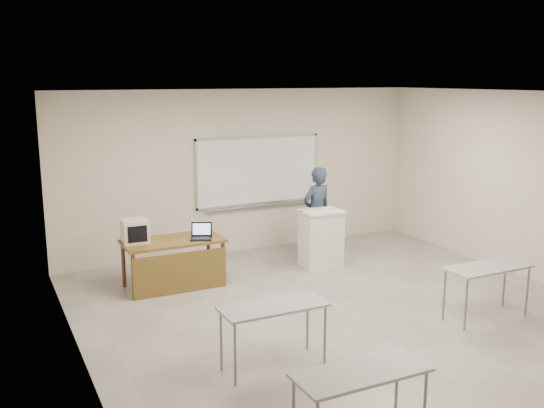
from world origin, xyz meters
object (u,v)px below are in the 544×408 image
crt_monitor (135,231)px  mouse (201,234)px  podium (321,238)px  laptop (200,235)px  presenter (317,212)px  whiteboard (258,172)px  instructor_desk (175,254)px  keyboard (312,210)px

crt_monitor → mouse: (1.04, -0.08, -0.15)m
podium → laptop: laptop is taller
podium → presenter: size_ratio=0.60×
whiteboard → presenter: whiteboard is taller
instructor_desk → mouse: (0.49, 0.16, 0.21)m
laptop → keyboard: size_ratio=0.76×
presenter → instructor_desk: bearing=1.6°
podium → presenter: (0.21, 0.52, 0.33)m
crt_monitor → whiteboard: bearing=27.2°
keyboard → podium: bearing=-30.3°
whiteboard → podium: whiteboard is taller
whiteboard → keyboard: (0.35, -1.39, -0.49)m
laptop → mouse: (0.09, 0.17, -0.04)m
laptop → keyboard: (2.05, 0.10, 0.18)m
whiteboard → keyboard: 1.51m
podium → mouse: bearing=179.2°
instructor_desk → podium: (2.60, 0.01, -0.06)m
keyboard → mouse: bearing=175.7°
crt_monitor → presenter: 3.38m
laptop → mouse: bearing=87.3°
laptop → presenter: 2.47m
keyboard → presenter: bearing=48.2°
keyboard → whiteboard: bearing=101.9°
crt_monitor → instructor_desk: bearing=-21.3°
crt_monitor → laptop: (0.95, -0.25, -0.11)m
whiteboard → keyboard: bearing=-75.8°
whiteboard → keyboard: whiteboard is taller
keyboard → instructor_desk: bearing=179.9°
instructor_desk → mouse: 0.56m
keyboard → presenter: size_ratio=0.26×
podium → whiteboard: bearing=112.1°
crt_monitor → mouse: crt_monitor is taller
whiteboard → laptop: whiteboard is taller
podium → keyboard: 0.53m
crt_monitor → laptop: bearing=-12.7°
podium → presenter: bearing=71.0°
instructor_desk → mouse: bearing=18.1°
instructor_desk → laptop: (0.40, -0.01, 0.25)m
whiteboard → crt_monitor: bearing=-154.9°
mouse → crt_monitor: bearing=177.1°
presenter → laptop: bearing=3.6°
podium → crt_monitor: size_ratio=2.29×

